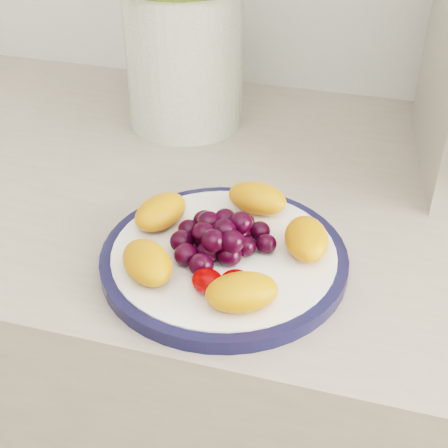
# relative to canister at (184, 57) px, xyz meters

# --- Properties ---
(counter) EXTENTS (3.50, 0.60, 0.90)m
(counter) POSITION_rel_canister_xyz_m (0.21, -0.14, -0.55)
(counter) COLOR #A5998B
(counter) RESTS_ON floor
(cabinet_face) EXTENTS (3.48, 0.58, 0.84)m
(cabinet_face) POSITION_rel_canister_xyz_m (0.21, -0.14, -0.58)
(cabinet_face) COLOR olive
(cabinet_face) RESTS_ON floor
(plate_rim) EXTENTS (0.25, 0.25, 0.01)m
(plate_rim) POSITION_rel_canister_xyz_m (0.14, -0.30, -0.09)
(plate_rim) COLOR #121437
(plate_rim) RESTS_ON counter
(plate_face) EXTENTS (0.23, 0.23, 0.02)m
(plate_face) POSITION_rel_canister_xyz_m (0.14, -0.30, -0.09)
(plate_face) COLOR white
(plate_face) RESTS_ON counter
(canister) EXTENTS (0.21, 0.21, 0.19)m
(canister) POSITION_rel_canister_xyz_m (0.00, 0.00, 0.00)
(canister) COLOR #436121
(canister) RESTS_ON counter
(fruit_plate) EXTENTS (0.22, 0.21, 0.04)m
(fruit_plate) POSITION_rel_canister_xyz_m (0.14, -0.30, -0.06)
(fruit_plate) COLOR orange
(fruit_plate) RESTS_ON plate_face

